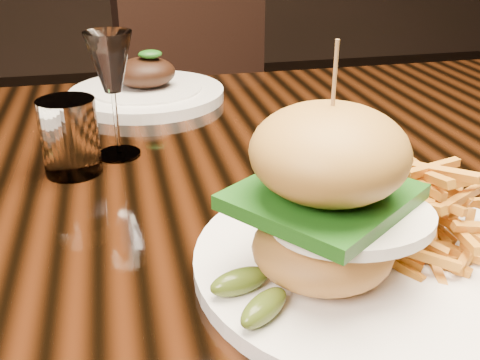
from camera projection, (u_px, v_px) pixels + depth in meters
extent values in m
cube|color=black|center=(252.00, 183.00, 0.71)|extent=(1.60, 0.90, 0.04)
cylinder|color=white|center=(371.00, 262.00, 0.50)|extent=(0.31, 0.31, 0.01)
ellipsoid|color=olive|center=(322.00, 248.00, 0.46)|extent=(0.12, 0.12, 0.05)
ellipsoid|color=white|center=(353.00, 219.00, 0.44)|extent=(0.13, 0.10, 0.01)
ellipsoid|color=orange|center=(385.00, 210.00, 0.44)|extent=(0.03, 0.03, 0.01)
cube|color=#256318|center=(326.00, 202.00, 0.44)|extent=(0.18, 0.17, 0.01)
ellipsoid|color=#A1702C|center=(329.00, 152.00, 0.42)|extent=(0.12, 0.12, 0.07)
cylinder|color=#A07A4A|center=(333.00, 105.00, 0.40)|extent=(0.00, 0.00, 0.09)
ellipsoid|color=#2D3D10|center=(264.00, 307.00, 0.41)|extent=(0.05, 0.05, 0.02)
ellipsoid|color=#2D3D10|center=(240.00, 281.00, 0.44)|extent=(0.05, 0.03, 0.02)
cube|color=white|center=(322.00, 176.00, 0.63)|extent=(0.11, 0.11, 0.04)
cylinder|color=white|center=(119.00, 154.00, 0.73)|extent=(0.06, 0.06, 0.00)
cylinder|color=white|center=(116.00, 123.00, 0.72)|extent=(0.01, 0.01, 0.08)
cone|color=white|center=(110.00, 62.00, 0.68)|extent=(0.06, 0.06, 0.07)
cylinder|color=white|center=(70.00, 137.00, 0.67)|extent=(0.07, 0.07, 0.09)
cylinder|color=white|center=(147.00, 95.00, 0.95)|extent=(0.26, 0.26, 0.02)
cylinder|color=white|center=(147.00, 93.00, 0.95)|extent=(0.19, 0.19, 0.02)
ellipsoid|color=black|center=(145.00, 72.00, 0.93)|extent=(0.10, 0.08, 0.05)
ellipsoid|color=#256318|center=(150.00, 54.00, 0.91)|extent=(0.04, 0.03, 0.01)
cube|color=black|center=(233.00, 147.00, 1.56)|extent=(0.59, 0.59, 0.06)
cube|color=black|center=(194.00, 43.00, 1.61)|extent=(0.45, 0.20, 0.50)
cylinder|color=black|center=(210.00, 268.00, 1.42)|extent=(0.04, 0.04, 0.45)
cylinder|color=black|center=(325.00, 227.00, 1.60)|extent=(0.04, 0.04, 0.45)
cylinder|color=black|center=(148.00, 208.00, 1.71)|extent=(0.04, 0.04, 0.45)
cylinder|color=black|center=(251.00, 179.00, 1.89)|extent=(0.04, 0.04, 0.45)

